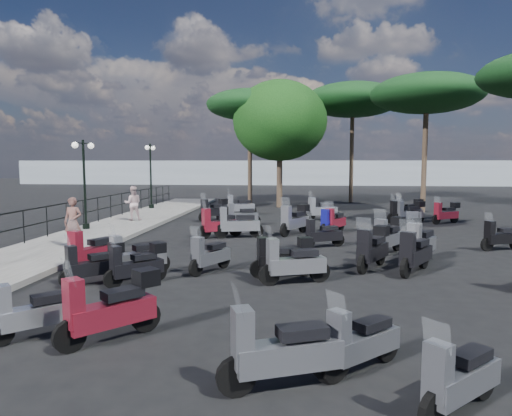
# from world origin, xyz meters

# --- Properties ---
(ground) EXTENTS (120.00, 120.00, 0.00)m
(ground) POSITION_xyz_m (0.00, 0.00, 0.00)
(ground) COLOR black
(ground) RESTS_ON ground
(sidewalk) EXTENTS (3.00, 30.00, 0.15)m
(sidewalk) POSITION_xyz_m (-6.50, 3.00, 0.07)
(sidewalk) COLOR #605D5B
(sidewalk) RESTS_ON ground
(railing) EXTENTS (0.04, 26.04, 1.10)m
(railing) POSITION_xyz_m (-7.80, 2.80, 0.90)
(railing) COLOR black
(railing) RESTS_ON sidewalk
(lamp_post_1) EXTENTS (0.53, 0.99, 3.52)m
(lamp_post_1) POSITION_xyz_m (-7.35, 2.77, 2.16)
(lamp_post_1) COLOR black
(lamp_post_1) RESTS_ON sidewalk
(lamp_post_2) EXTENTS (0.32, 1.09, 3.71)m
(lamp_post_2) POSITION_xyz_m (-7.43, 11.03, 2.26)
(lamp_post_2) COLOR black
(lamp_post_2) RESTS_ON sidewalk
(woman) EXTENTS (0.57, 0.38, 1.57)m
(woman) POSITION_xyz_m (-5.89, -1.04, 0.93)
(woman) COLOR brown
(woman) RESTS_ON sidewalk
(pedestrian_far) EXTENTS (0.90, 0.80, 1.56)m
(pedestrian_far) POSITION_xyz_m (-6.44, 5.53, 0.93)
(pedestrian_far) COLOR beige
(pedestrian_far) RESTS_ON sidewalk
(scooter_0) EXTENTS (1.30, 1.41, 1.39)m
(scooter_0) POSITION_xyz_m (-1.72, -7.88, 0.52)
(scooter_0) COLOR black
(scooter_0) RESTS_ON ground
(scooter_1) EXTENTS (1.19, 1.16, 1.21)m
(scooter_1) POSITION_xyz_m (-2.52, -4.62, 0.46)
(scooter_1) COLOR black
(scooter_1) RESTS_ON ground
(scooter_2) EXTENTS (0.94, 1.64, 1.41)m
(scooter_2) POSITION_xyz_m (-4.12, -3.45, 0.49)
(scooter_2) COLOR black
(scooter_2) RESTS_ON ground
(scooter_3) EXTENTS (1.54, 1.11, 1.42)m
(scooter_3) POSITION_xyz_m (-1.81, 2.00, 0.49)
(scooter_3) COLOR black
(scooter_3) RESTS_ON ground
(scooter_4) EXTENTS (1.57, 0.78, 1.30)m
(scooter_4) POSITION_xyz_m (-1.39, 5.19, 0.45)
(scooter_4) COLOR black
(scooter_4) RESTS_ON ground
(scooter_5) EXTENTS (1.22, 1.42, 1.36)m
(scooter_5) POSITION_xyz_m (-2.96, 6.84, 0.51)
(scooter_5) COLOR black
(scooter_5) RESTS_ON ground
(scooter_6) EXTENTS (1.15, 1.11, 1.20)m
(scooter_6) POSITION_xyz_m (-2.97, -7.91, 0.42)
(scooter_6) COLOR black
(scooter_6) RESTS_ON ground
(scooter_7) EXTENTS (1.33, 1.20, 1.35)m
(scooter_7) POSITION_xyz_m (-2.80, -3.90, 0.47)
(scooter_7) COLOR black
(scooter_7) RESTS_ON ground
(scooter_8) EXTENTS (0.87, 1.41, 1.24)m
(scooter_8) POSITION_xyz_m (-1.10, -3.31, 0.43)
(scooter_8) COLOR black
(scooter_8) RESTS_ON ground
(scooter_9) EXTENTS (1.82, 0.74, 1.47)m
(scooter_9) POSITION_xyz_m (-1.12, 2.01, 0.51)
(scooter_9) COLOR black
(scooter_9) RESTS_ON ground
(scooter_10) EXTENTS (1.13, 1.69, 1.49)m
(scooter_10) POSITION_xyz_m (0.97, 3.03, 0.56)
(scooter_10) COLOR black
(scooter_10) RESTS_ON ground
(scooter_11) EXTENTS (1.65, 0.93, 1.41)m
(scooter_11) POSITION_xyz_m (-2.00, 8.98, 0.49)
(scooter_11) COLOR black
(scooter_11) RESTS_ON ground
(scooter_12) EXTENTS (1.64, 0.84, 1.37)m
(scooter_12) POSITION_xyz_m (1.00, -9.16, 0.48)
(scooter_12) COLOR black
(scooter_12) RESTS_ON ground
(scooter_13) EXTENTS (1.66, 0.81, 1.37)m
(scooter_13) POSITION_xyz_m (1.04, -4.21, 0.48)
(scooter_13) COLOR black
(scooter_13) RESTS_ON ground
(scooter_14) EXTENTS (1.55, 0.74, 1.27)m
(scooter_14) POSITION_xyz_m (0.78, -3.60, 0.48)
(scooter_14) COLOR black
(scooter_14) RESTS_ON ground
(scooter_15) EXTENTS (1.43, 0.80, 1.21)m
(scooter_15) POSITION_xyz_m (1.92, 0.42, 0.42)
(scooter_15) COLOR black
(scooter_15) RESTS_ON ground
(scooter_16) EXTENTS (0.93, 1.50, 1.31)m
(scooter_16) POSITION_xyz_m (2.55, 3.56, 0.46)
(scooter_16) COLOR black
(scooter_16) RESTS_ON ground
(scooter_17) EXTENTS (1.67, 0.95, 1.43)m
(scooter_17) POSITION_xyz_m (2.19, 7.56, 0.50)
(scooter_17) COLOR black
(scooter_17) RESTS_ON ground
(scooter_18) EXTENTS (1.15, 1.07, 1.18)m
(scooter_18) POSITION_xyz_m (2.97, -9.51, 0.41)
(scooter_18) COLOR black
(scooter_18) RESTS_ON ground
(scooter_19) EXTENTS (1.06, 1.63, 1.42)m
(scooter_19) POSITION_xyz_m (3.09, -2.52, 0.54)
(scooter_19) COLOR black
(scooter_19) RESTS_ON ground
(scooter_20) EXTENTS (1.10, 1.57, 1.43)m
(scooter_20) POSITION_xyz_m (4.07, -2.91, 0.50)
(scooter_20) COLOR black
(scooter_20) RESTS_ON ground
(scooter_21) EXTENTS (1.18, 1.56, 1.43)m
(scooter_21) POSITION_xyz_m (3.90, -0.42, 0.54)
(scooter_21) COLOR black
(scooter_21) RESTS_ON ground
(scooter_22) EXTENTS (0.97, 1.41, 1.28)m
(scooter_22) POSITION_xyz_m (2.39, 3.44, 0.44)
(scooter_22) COLOR black
(scooter_22) RESTS_ON ground
(scooter_23) EXTENTS (1.63, 0.73, 1.34)m
(scooter_23) POSITION_xyz_m (5.88, 6.78, 0.46)
(scooter_23) COLOR black
(scooter_23) RESTS_ON ground
(scooter_26) EXTENTS (1.12, 1.65, 1.49)m
(scooter_26) POSITION_xyz_m (4.54, -1.59, 0.52)
(scooter_26) COLOR black
(scooter_26) RESTS_ON ground
(scooter_27) EXTENTS (1.47, 0.74, 1.22)m
(scooter_27) POSITION_xyz_m (7.54, 0.47, 0.42)
(scooter_27) COLOR black
(scooter_27) RESTS_ON ground
(scooter_28) EXTENTS (1.55, 0.96, 1.34)m
(scooter_28) POSITION_xyz_m (6.15, 6.79, 0.50)
(scooter_28) COLOR black
(scooter_28) RESTS_ON ground
(scooter_29) EXTENTS (1.42, 0.97, 1.26)m
(scooter_29) POSITION_xyz_m (7.80, 6.88, 0.47)
(scooter_29) COLOR black
(scooter_29) RESTS_ON ground
(scooter_30) EXTENTS (1.55, 0.96, 1.34)m
(scooter_30) POSITION_xyz_m (6.36, 7.95, 0.50)
(scooter_30) COLOR black
(scooter_30) RESTS_ON ground
(scooter_31) EXTENTS (1.15, 1.07, 1.18)m
(scooter_31) POSITION_xyz_m (2.02, -8.57, 0.41)
(scooter_31) COLOR black
(scooter_31) RESTS_ON ground
(scooter_32) EXTENTS (1.19, 1.16, 1.21)m
(scooter_32) POSITION_xyz_m (-3.51, -4.68, 0.46)
(scooter_32) COLOR black
(scooter_32) RESTS_ON ground
(broadleaf_tree) EXTENTS (5.80, 5.80, 7.80)m
(broadleaf_tree) POSITION_xyz_m (-0.15, 13.80, 5.32)
(broadleaf_tree) COLOR #38281E
(broadleaf_tree) RESTS_ON ground
(pine_0) EXTENTS (6.70, 6.70, 8.22)m
(pine_0) POSITION_xyz_m (4.66, 17.81, 7.03)
(pine_0) COLOR #38281E
(pine_0) RESTS_ON ground
(pine_1) EXTENTS (6.16, 6.16, 7.64)m
(pine_1) POSITION_xyz_m (8.04, 11.87, 6.54)
(pine_1) COLOR #38281E
(pine_1) RESTS_ON ground
(pine_2) EXTENTS (5.53, 5.53, 7.38)m
(pine_2) POSITION_xyz_m (-2.08, 14.59, 6.38)
(pine_2) COLOR #38281E
(pine_2) RESTS_ON ground
(distant_hills) EXTENTS (70.00, 8.00, 3.00)m
(distant_hills) POSITION_xyz_m (0.00, 45.00, 1.50)
(distant_hills) COLOR gray
(distant_hills) RESTS_ON ground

